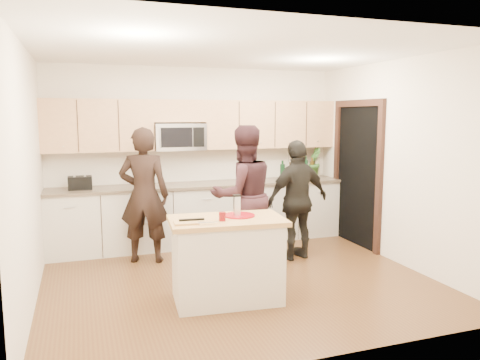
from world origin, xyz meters
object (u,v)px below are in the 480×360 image
object	(u,v)px
island	(227,259)
woman_right	(298,200)
toaster	(80,183)
woman_left	(144,195)
woman_center	(243,196)

from	to	relation	value
island	woman_right	distance (m)	1.81
toaster	woman_left	xyz separation A→B (m)	(0.80, -0.60, -0.12)
woman_left	woman_right	world-z (taller)	woman_left
woman_right	island	bearing A→B (deg)	28.19
woman_left	woman_right	xyz separation A→B (m)	(2.01, -0.54, -0.09)
island	toaster	distance (m)	2.74
woman_center	woman_left	bearing A→B (deg)	-27.49
island	woman_left	bearing A→B (deg)	116.19
island	woman_center	bearing A→B (deg)	67.88
toaster	woman_center	world-z (taller)	woman_center
woman_center	toaster	bearing A→B (deg)	-33.33
island	toaster	bearing A→B (deg)	127.69
island	toaster	size ratio (longest dim) A/B	3.94
island	woman_right	xyz separation A→B (m)	(1.37, 1.12, 0.37)
toaster	woman_right	bearing A→B (deg)	-22.06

